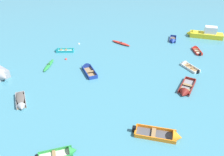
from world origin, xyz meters
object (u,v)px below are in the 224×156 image
at_px(rowboat_white_midfield_right, 186,65).
at_px(rowboat_deep_blue_back_row_left, 173,41).
at_px(rowboat_deep_blue_back_row_right, 88,69).
at_px(motor_launch_yellow_center, 204,34).
at_px(rowboat_red_near_right, 196,49).
at_px(rowboat_turquoise_outer_left, 60,51).
at_px(kayak_green_far_left, 49,65).
at_px(rowboat_maroon_near_camera, 185,91).
at_px(rowboat_grey_cluster_outer, 21,102).
at_px(mooring_buoy_near_foreground, 66,59).
at_px(mooring_buoy_midfield, 79,44).
at_px(kayak_red_near_left, 121,43).
at_px(rowboat_green_outer_right, 65,153).
at_px(rowboat_orange_cluster_inner, 168,136).

relative_size(rowboat_white_midfield_right, rowboat_deep_blue_back_row_left, 1.05).
bearing_deg(rowboat_deep_blue_back_row_right, motor_launch_yellow_center, 24.54).
xyz_separation_m(rowboat_deep_blue_back_row_left, motor_launch_yellow_center, (5.97, 1.30, 0.47)).
relative_size(rowboat_deep_blue_back_row_right, motor_launch_yellow_center, 0.62).
bearing_deg(rowboat_red_near_right, motor_launch_yellow_center, 54.34).
xyz_separation_m(rowboat_turquoise_outer_left, kayak_green_far_left, (-1.24, -4.50, -0.00)).
bearing_deg(kayak_green_far_left, rowboat_maroon_near_camera, -26.29).
bearing_deg(rowboat_deep_blue_back_row_right, rowboat_grey_cluster_outer, -137.61).
bearing_deg(rowboat_turquoise_outer_left, rowboat_deep_blue_back_row_left, 5.81).
relative_size(rowboat_grey_cluster_outer, mooring_buoy_near_foreground, 9.03).
bearing_deg(rowboat_maroon_near_camera, mooring_buoy_near_foreground, 144.95).
bearing_deg(motor_launch_yellow_center, rowboat_white_midfield_right, -125.77).
xyz_separation_m(rowboat_white_midfield_right, rowboat_turquoise_outer_left, (-17.34, 6.44, 0.02)).
bearing_deg(rowboat_white_midfield_right, mooring_buoy_midfield, 148.17).
relative_size(rowboat_grey_cluster_outer, mooring_buoy_midfield, 9.30).
xyz_separation_m(rowboat_deep_blue_back_row_right, rowboat_grey_cluster_outer, (-7.16, -6.54, 0.10)).
bearing_deg(rowboat_turquoise_outer_left, rowboat_red_near_right, -4.92).
relative_size(rowboat_maroon_near_camera, rowboat_turquoise_outer_left, 1.34).
bearing_deg(rowboat_deep_blue_back_row_right, kayak_green_far_left, 163.05).
bearing_deg(rowboat_maroon_near_camera, kayak_red_near_left, 110.35).
height_order(rowboat_green_outer_right, rowboat_orange_cluster_inner, rowboat_orange_cluster_inner).
xyz_separation_m(rowboat_red_near_right, motor_launch_yellow_center, (3.55, 4.94, 0.49)).
bearing_deg(kayak_red_near_left, kayak_green_far_left, -149.77).
bearing_deg(motor_launch_yellow_center, rowboat_green_outer_right, -134.26).
bearing_deg(kayak_green_far_left, kayak_red_near_left, 30.23).
height_order(kayak_red_near_left, rowboat_green_outer_right, rowboat_green_outer_right).
distance_m(rowboat_turquoise_outer_left, rowboat_grey_cluster_outer, 13.02).
xyz_separation_m(rowboat_deep_blue_back_row_right, rowboat_red_near_right, (16.72, 4.31, -0.06)).
height_order(rowboat_maroon_near_camera, rowboat_orange_cluster_inner, rowboat_orange_cluster_inner).
bearing_deg(rowboat_deep_blue_back_row_left, rowboat_maroon_near_camera, -103.39).
xyz_separation_m(rowboat_deep_blue_back_row_right, rowboat_white_midfield_right, (13.35, -0.35, -0.06)).
height_order(rowboat_deep_blue_back_row_left, mooring_buoy_midfield, rowboat_deep_blue_back_row_left).
bearing_deg(rowboat_turquoise_outer_left, kayak_red_near_left, 10.71).
bearing_deg(rowboat_green_outer_right, rowboat_grey_cluster_outer, 124.64).
height_order(rowboat_orange_cluster_inner, rowboat_red_near_right, rowboat_orange_cluster_inner).
bearing_deg(rowboat_orange_cluster_inner, mooring_buoy_midfield, 110.40).
bearing_deg(rowboat_turquoise_outer_left, motor_launch_yellow_center, 7.43).
distance_m(kayak_green_far_left, mooring_buoy_midfield, 8.16).
height_order(kayak_red_near_left, kayak_green_far_left, kayak_red_near_left).
bearing_deg(rowboat_white_midfield_right, rowboat_green_outer_right, -139.15).
relative_size(rowboat_deep_blue_back_row_left, mooring_buoy_midfield, 8.92).
bearing_deg(mooring_buoy_near_foreground, mooring_buoy_midfield, 71.15).
bearing_deg(kayak_green_far_left, rowboat_orange_cluster_inner, -50.24).
xyz_separation_m(rowboat_turquoise_outer_left, rowboat_red_near_right, (20.71, -1.78, -0.02)).
bearing_deg(rowboat_white_midfield_right, rowboat_maroon_near_camera, -112.24).
xyz_separation_m(rowboat_deep_blue_back_row_right, mooring_buoy_midfield, (-1.21, 8.69, -0.20)).
height_order(rowboat_green_outer_right, rowboat_turquoise_outer_left, rowboat_green_outer_right).
bearing_deg(rowboat_deep_blue_back_row_right, rowboat_red_near_right, 14.45).
xyz_separation_m(kayak_red_near_left, rowboat_white_midfield_right, (7.75, -8.25, -0.03)).
bearing_deg(rowboat_deep_blue_back_row_left, motor_launch_yellow_center, 12.30).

